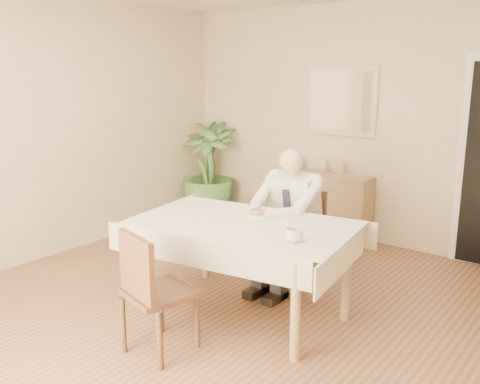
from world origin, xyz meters
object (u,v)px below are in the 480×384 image
Objects in this scene: dining_table at (243,233)px; chair_far at (301,230)px; sideboard at (330,206)px; chair_near at (150,287)px; seated_man at (284,213)px; coffee_mug at (294,235)px; potted_palm at (209,171)px.

chair_far reaches higher than dining_table.
dining_table is at bearing -81.03° from sideboard.
chair_near is 1.51m from seated_man.
chair_far is 0.68× the size of seated_man.
seated_man reaches higher than sideboard.
coffee_mug reaches higher than sideboard.
chair_near reaches higher than dining_table.
chair_far is at bearing -27.53° from potted_palm.
dining_table is at bearing -90.00° from seated_man.
coffee_mug is at bearing -23.83° from dining_table.
chair_far is 7.06× the size of coffee_mug.
dining_table is 2.15m from sideboard.
chair_near is (-0.10, -0.90, -0.17)m from dining_table.
potted_palm is at bearing 127.93° from dining_table.
chair_near is 3.42m from potted_palm.
coffee_mug is at bearing -68.55° from sideboard.
potted_palm is (-2.02, 1.05, 0.14)m from chair_far.
potted_palm is (-1.66, -0.18, 0.24)m from sideboard.
dining_table is at bearing 164.54° from coffee_mug.
chair_near is 0.71× the size of seated_man.
coffee_mug is at bearing 63.10° from chair_near.
chair_far is 0.90× the size of sideboard.
sideboard is (-0.26, 3.00, -0.13)m from chair_near.
sideboard is at bearing 109.60° from chair_far.
coffee_mug is at bearing -58.10° from chair_far.
potted_palm is (-2.58, 2.08, -0.19)m from coffee_mug.
seated_man is (0.10, 1.49, 0.19)m from chair_near.
potted_palm is at bearing 141.07° from coffee_mug.
coffee_mug is 3.32m from potted_palm.
dining_table is 1.52× the size of potted_palm.
chair_far is 1.22m from coffee_mug.
chair_near is at bearing -93.69° from seated_man.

